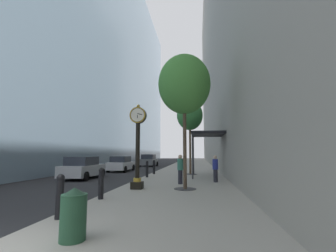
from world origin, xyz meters
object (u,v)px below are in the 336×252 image
(bollard_sixth, at_px, (154,167))
(car_grey_near, at_px, (149,161))
(street_tree_mid_near, at_px, (190,116))
(car_silver_far, at_px, (83,168))
(street_clock, at_px, (138,142))
(bollard_second, at_px, (101,183))
(street_tree_near, at_px, (184,85))
(bollard_fourth, at_px, (137,172))
(car_white_mid, at_px, (121,164))
(pedestrian_walking, at_px, (215,168))
(bollard_fifth, at_px, (147,169))
(trash_bin, at_px, (74,213))
(bollard_nearest, at_px, (60,195))
(pedestrian_by_clock, at_px, (180,168))

(bollard_sixth, relative_size, car_grey_near, 0.29)
(street_tree_mid_near, bearing_deg, car_silver_far, -158.76)
(street_clock, height_order, bollard_second, street_clock)
(car_silver_far, bearing_deg, street_tree_near, -32.12)
(street_tree_near, height_order, car_silver_far, street_tree_near)
(bollard_fourth, distance_m, car_white_mid, 10.45)
(street_clock, bearing_deg, pedestrian_walking, 38.03)
(bollard_fifth, height_order, pedestrian_walking, pedestrian_walking)
(street_tree_near, relative_size, trash_bin, 6.54)
(bollard_nearest, relative_size, pedestrian_by_clock, 0.71)
(bollard_second, xyz_separation_m, car_silver_far, (-4.88, 7.92, 0.03))
(bollard_fourth, relative_size, trash_bin, 1.13)
(street_tree_mid_near, height_order, pedestrian_by_clock, street_tree_mid_near)
(bollard_fourth, relative_size, bollard_sixth, 1.00)
(bollard_nearest, distance_m, bollard_sixth, 13.63)
(bollard_fourth, bearing_deg, bollard_second, -90.00)
(street_clock, relative_size, car_white_mid, 1.00)
(car_silver_far, bearing_deg, street_clock, -43.08)
(street_clock, height_order, trash_bin, street_clock)
(street_tree_near, relative_size, car_grey_near, 1.70)
(bollard_nearest, xyz_separation_m, pedestrian_by_clock, (2.72, 7.45, 0.26))
(car_white_mid, bearing_deg, pedestrian_by_clock, -55.70)
(bollard_fourth, bearing_deg, street_clock, -75.40)
(street_tree_mid_near, distance_m, pedestrian_by_clock, 7.50)
(street_clock, relative_size, bollard_fourth, 3.58)
(bollard_second, height_order, bollard_fourth, same)
(street_clock, distance_m, bollard_nearest, 5.72)
(bollard_second, height_order, street_tree_near, street_tree_near)
(bollard_fourth, xyz_separation_m, trash_bin, (1.20, -9.58, -0.08))
(car_silver_far, bearing_deg, street_tree_mid_near, 21.24)
(trash_bin, bearing_deg, street_clock, 94.02)
(trash_bin, height_order, car_white_mid, car_white_mid)
(street_tree_mid_near, relative_size, car_silver_far, 1.46)
(street_clock, bearing_deg, bollard_second, -105.03)
(bollard_fourth, height_order, car_silver_far, car_silver_far)
(street_tree_near, xyz_separation_m, car_silver_far, (-7.97, 5.00, -4.63))
(street_clock, distance_m, street_tree_mid_near, 9.05)
(car_grey_near, bearing_deg, street_tree_mid_near, -64.52)
(street_tree_near, xyz_separation_m, street_tree_mid_near, (0.00, 8.10, -0.33))
(bollard_fourth, bearing_deg, bollard_nearest, -90.00)
(pedestrian_by_clock, bearing_deg, car_silver_far, 157.22)
(street_tree_mid_near, bearing_deg, bollard_second, -105.68)
(trash_bin, xyz_separation_m, car_white_mid, (-5.48, 19.12, 0.09))
(street_tree_near, distance_m, car_grey_near, 23.06)
(bollard_sixth, xyz_separation_m, trash_bin, (1.20, -15.03, -0.08))
(trash_bin, xyz_separation_m, car_silver_far, (-6.08, 12.05, 0.12))
(bollard_nearest, height_order, car_white_mid, car_white_mid)
(street_tree_near, bearing_deg, bollard_nearest, -118.73)
(bollard_sixth, distance_m, pedestrian_walking, 6.95)
(car_white_mid, height_order, car_silver_far, car_silver_far)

